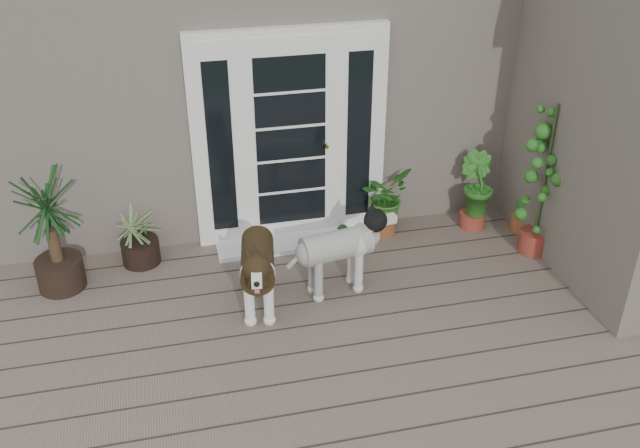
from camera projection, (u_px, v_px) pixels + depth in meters
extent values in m
cube|color=#6B5B4C|center=(371.00, 376.00, 5.60)|extent=(6.20, 4.60, 0.12)
cube|color=#665E54|center=(273.00, 43.00, 8.44)|extent=(7.40, 4.00, 3.10)
cube|color=white|center=(290.00, 138.00, 6.85)|extent=(1.90, 0.14, 2.15)
cube|color=white|center=(296.00, 241.00, 7.21)|extent=(1.60, 0.40, 0.05)
imported|color=#20631C|center=(385.00, 206.00, 7.24)|extent=(0.71, 0.71, 0.64)
imported|color=#1F5317|center=(474.00, 200.00, 7.37)|extent=(0.55, 0.55, 0.61)
imported|color=#234E16|center=(527.00, 209.00, 7.34)|extent=(0.35, 0.35, 0.48)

